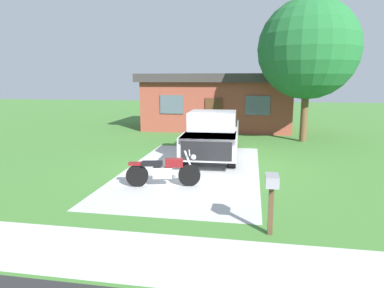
{
  "coord_description": "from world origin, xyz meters",
  "views": [
    {
      "loc": [
        2.01,
        -11.43,
        3.11
      ],
      "look_at": [
        -0.03,
        0.2,
        0.9
      ],
      "focal_mm": 31.86,
      "sensor_mm": 36.0,
      "label": 1
    }
  ],
  "objects_px": {
    "motorcycle": "(164,171)",
    "pickup_truck": "(213,133)",
    "shade_tree": "(308,49)",
    "neighbor_house": "(218,101)",
    "mailbox": "(272,189)"
  },
  "relations": [
    {
      "from": "motorcycle",
      "to": "neighbor_house",
      "type": "xyz_separation_m",
      "value": [
        0.32,
        12.88,
        1.32
      ]
    },
    {
      "from": "motorcycle",
      "to": "mailbox",
      "type": "xyz_separation_m",
      "value": [
        2.96,
        -2.76,
        0.51
      ]
    },
    {
      "from": "motorcycle",
      "to": "pickup_truck",
      "type": "distance_m",
      "value": 4.49
    },
    {
      "from": "pickup_truck",
      "to": "mailbox",
      "type": "distance_m",
      "value": 7.39
    },
    {
      "from": "pickup_truck",
      "to": "shade_tree",
      "type": "distance_m",
      "value": 7.02
    },
    {
      "from": "motorcycle",
      "to": "pickup_truck",
      "type": "xyz_separation_m",
      "value": [
        0.98,
        4.36,
        0.48
      ]
    },
    {
      "from": "pickup_truck",
      "to": "neighbor_house",
      "type": "bearing_deg",
      "value": 94.46
    },
    {
      "from": "neighbor_house",
      "to": "pickup_truck",
      "type": "bearing_deg",
      "value": -85.54
    },
    {
      "from": "shade_tree",
      "to": "neighbor_house",
      "type": "relative_size",
      "value": 0.74
    },
    {
      "from": "mailbox",
      "to": "shade_tree",
      "type": "xyz_separation_m",
      "value": [
        2.21,
        11.39,
        3.65
      ]
    },
    {
      "from": "pickup_truck",
      "to": "neighbor_house",
      "type": "xyz_separation_m",
      "value": [
        -0.66,
        8.52,
        0.84
      ]
    },
    {
      "from": "shade_tree",
      "to": "neighbor_house",
      "type": "xyz_separation_m",
      "value": [
        -4.85,
        4.25,
        -2.84
      ]
    },
    {
      "from": "motorcycle",
      "to": "shade_tree",
      "type": "relative_size",
      "value": 0.31
    },
    {
      "from": "mailbox",
      "to": "shade_tree",
      "type": "relative_size",
      "value": 0.18
    },
    {
      "from": "motorcycle",
      "to": "shade_tree",
      "type": "distance_m",
      "value": 10.88
    }
  ]
}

